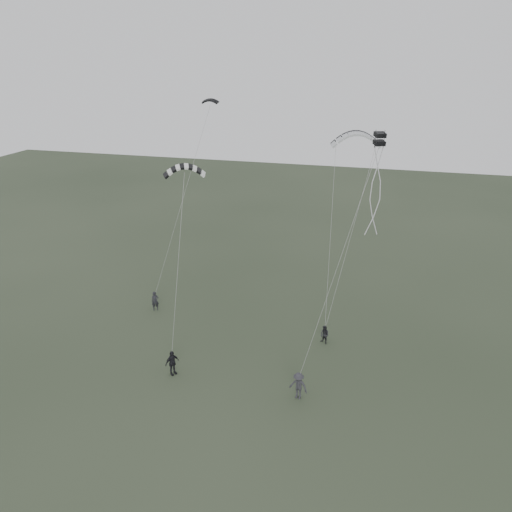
% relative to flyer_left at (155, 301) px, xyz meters
% --- Properties ---
extents(ground, '(140.00, 140.00, 0.00)m').
position_rel_flyer_left_xyz_m(ground, '(8.40, -7.52, -0.85)').
color(ground, '#2B3624').
rests_on(ground, ground).
extents(flyer_left, '(0.74, 0.68, 1.70)m').
position_rel_flyer_left_xyz_m(flyer_left, '(0.00, 0.00, 0.00)').
color(flyer_left, black).
rests_on(flyer_left, ground).
extents(flyer_right, '(0.91, 0.86, 1.48)m').
position_rel_flyer_left_xyz_m(flyer_right, '(14.73, -1.58, -0.11)').
color(flyer_right, black).
rests_on(flyer_right, ground).
extents(flyer_center, '(0.95, 1.14, 1.82)m').
position_rel_flyer_left_xyz_m(flyer_center, '(5.18, -8.19, 0.06)').
color(flyer_center, black).
rests_on(flyer_center, ground).
extents(flyer_far, '(1.34, 0.95, 1.87)m').
position_rel_flyer_left_xyz_m(flyer_far, '(13.98, -8.49, 0.09)').
color(flyer_far, '#2C2B31').
rests_on(flyer_far, ground).
extents(kite_dark_small, '(1.37, 0.61, 0.58)m').
position_rel_flyer_left_xyz_m(kite_dark_small, '(4.11, 4.09, 16.24)').
color(kite_dark_small, black).
rests_on(kite_dark_small, flyer_left).
extents(kite_pale_large, '(4.10, 1.97, 1.74)m').
position_rel_flyer_left_xyz_m(kite_pale_large, '(15.49, 6.25, 13.77)').
color(kite_pale_large, '#BABDC0').
rests_on(kite_pale_large, flyer_right).
extents(kite_striped, '(2.81, 1.96, 1.21)m').
position_rel_flyer_left_xyz_m(kite_striped, '(5.27, -4.49, 12.83)').
color(kite_striped, black).
rests_on(kite_striped, flyer_center).
extents(kite_box, '(0.77, 0.82, 0.75)m').
position_rel_flyer_left_xyz_m(kite_box, '(17.53, -5.78, 15.30)').
color(kite_box, black).
rests_on(kite_box, flyer_far).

